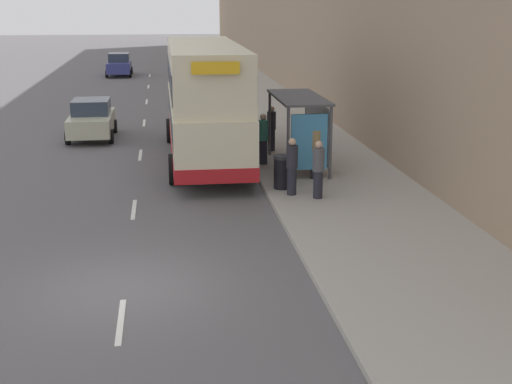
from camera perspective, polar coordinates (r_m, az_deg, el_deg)
The scene contains 19 objects.
ground_plane at distance 15.38m, azimuth -10.47°, elevation -7.56°, with size 220.00×220.00×0.00m, color #5B595B.
pavement at distance 53.28m, azimuth -1.47°, elevation 8.97°, with size 5.00×93.00×0.14m.
lane_mark_0 at distance 13.88m, azimuth -10.78°, elevation -10.14°, with size 0.12×2.00×0.01m.
lane_mark_1 at distance 20.85m, azimuth -9.74°, elevation -1.38°, with size 0.12×2.00×0.01m.
lane_mark_2 at distance 28.07m, azimuth -9.24°, elevation 2.94°, with size 0.12×2.00×0.01m.
lane_mark_3 at distance 35.39m, azimuth -8.94°, elevation 5.48°, with size 0.12×2.00×0.01m.
lane_mark_4 at distance 42.75m, azimuth -8.74°, elevation 7.15°, with size 0.12×2.00×0.01m.
lane_mark_5 at distance 50.13m, azimuth -8.60°, elevation 8.33°, with size 0.12×2.00×0.01m.
lane_mark_6 at distance 57.54m, azimuth -8.50°, elevation 9.21°, with size 0.12×2.00×0.01m.
bus_shelter at distance 24.70m, azimuth 3.93°, elevation 5.85°, with size 1.60×4.20×2.48m.
double_decker_bus_near at distance 26.49m, azimuth -4.12°, elevation 7.38°, with size 2.85×11.03×4.30m.
car_0 at distance 31.79m, azimuth -13.02°, elevation 5.69°, with size 1.97×4.02×1.67m.
car_1 at distance 57.61m, azimuth -10.90°, elevation 9.97°, with size 1.96×4.15×1.76m.
pedestrian_at_shelter at distance 21.40m, azimuth 2.90°, elevation 2.09°, with size 0.34×0.34×1.74m.
pedestrian_1 at distance 25.42m, azimuth 0.58°, elevation 4.31°, with size 0.36×0.36×1.82m.
pedestrian_2 at distance 21.09m, azimuth 5.01°, elevation 1.84°, with size 0.34×0.34×1.73m.
pedestrian_3 at distance 23.40m, azimuth 4.78°, elevation 3.34°, with size 0.37×0.37×1.85m.
pedestrian_4 at distance 27.70m, azimuth 1.24°, elevation 5.15°, with size 0.35×0.35×1.76m.
litter_bin at distance 22.20m, azimuth 2.11°, elevation 1.63°, with size 0.55×0.55×1.05m.
Camera 1 is at (0.93, -14.17, 5.89)m, focal length 50.00 mm.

